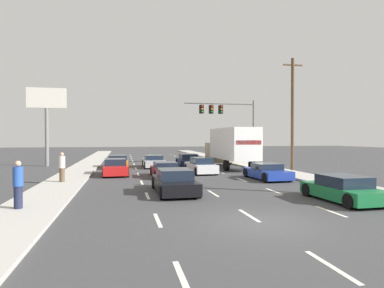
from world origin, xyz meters
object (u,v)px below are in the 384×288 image
utility_pole_mid (292,113)px  traffic_signal_mast (223,114)px  car_silver (153,162)px  car_maroon (165,170)px  car_navy (188,161)px  car_black (174,182)px  car_red (115,168)px  roadside_billboard (47,111)px  box_truck (231,146)px  pedestrian_near_corner (62,167)px  car_blue (267,172)px  car_white (201,166)px  car_green (343,189)px  pedestrian_mid_block (18,184)px  car_orange (118,162)px

utility_pole_mid → traffic_signal_mast: bearing=111.8°
car_silver → car_maroon: car_silver is taller
car_navy → car_black: bearing=-103.6°
utility_pole_mid → car_red: bearing=-177.5°
car_navy → car_red: bearing=-136.2°
roadside_billboard → car_maroon: bearing=-47.6°
box_truck → pedestrian_near_corner: size_ratio=4.99×
car_blue → car_black: bearing=-148.9°
traffic_signal_mast → utility_pole_mid: (3.60, -9.02, -0.45)m
car_red → box_truck: size_ratio=0.46×
car_black → car_white: car_white is taller
car_green → traffic_signal_mast: (1.25, 22.61, 4.98)m
car_maroon → pedestrian_mid_block: 12.55m
traffic_signal_mast → roadside_billboard: 18.58m
car_silver → box_truck: box_truck is taller
car_black → car_blue: size_ratio=1.12×
car_black → pedestrian_mid_block: pedestrian_mid_block is taller
car_navy → traffic_signal_mast: 7.36m
car_orange → car_green: 21.85m
car_green → box_truck: bearing=89.6°
car_silver → car_white: size_ratio=0.94×
car_red → pedestrian_mid_block: 12.76m
car_green → pedestrian_near_corner: pedestrian_near_corner is taller
car_green → pedestrian_mid_block: (-13.81, 0.65, 0.53)m
box_truck → car_blue: 8.46m
car_orange → car_red: 6.34m
car_black → utility_pole_mid: size_ratio=0.48×
car_orange → utility_pole_mid: utility_pole_mid is taller
box_truck → pedestrian_mid_block: bearing=-131.3°
car_silver → utility_pole_mid: bearing=-25.3°
utility_pole_mid → pedestrian_mid_block: size_ratio=5.29×
car_red → car_white: (6.84, 0.22, -0.00)m
car_silver → roadside_billboard: 12.12m
car_navy → traffic_signal_mast: (4.59, 2.92, 4.96)m
car_maroon → car_navy: bearing=68.5°
car_maroon → roadside_billboard: (-10.58, 11.60, 5.07)m
car_navy → box_truck: 4.98m
car_navy → car_orange: bearing=-176.6°
traffic_signal_mast → roadside_billboard: (-18.58, 0.02, 0.07)m
car_navy → car_green: size_ratio=1.00×
car_red → car_green: 16.58m
box_truck → utility_pole_mid: utility_pole_mid is taller
car_black → car_white: (3.62, 9.29, 0.01)m
car_black → traffic_signal_mast: traffic_signal_mast is taller
box_truck → utility_pole_mid: bearing=-31.4°
car_orange → traffic_signal_mast: bearing=16.1°
box_truck → pedestrian_mid_block: (-13.92, -15.83, -1.07)m
car_navy → traffic_signal_mast: size_ratio=0.51×
car_silver → car_white: (3.33, -5.98, 0.02)m
car_navy → roadside_billboard: bearing=168.2°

